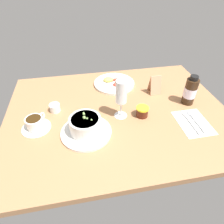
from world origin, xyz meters
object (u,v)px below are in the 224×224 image
Objects in this scene: sauce_bottle_brown at (190,91)px; breakfast_plate at (114,83)px; jam_jar at (142,112)px; cutlery_setting at (193,122)px; wine_glass at (121,94)px; porridge_bowl at (86,127)px; menu_card at (155,84)px; creamer_jug at (55,108)px; coffee_cup at (35,124)px.

sauce_bottle_brown is 0.66× the size of breakfast_plate.
jam_jar is 0.25× the size of breakfast_plate.
cutlery_setting is 0.96× the size of wine_glass.
menu_card is at bearing 32.28° from porridge_bowl.
jam_jar is at bearing -124.85° from menu_card.
porridge_bowl reaches higher than jam_jar.
wine_glass is at bearing -144.13° from menu_card.
creamer_jug is at bearing 162.99° from wine_glass.
coffee_cup is at bearing -163.72° from menu_card.
creamer_jug is 1.01× the size of jam_jar.
sauce_bottle_brown is at bearing 13.17° from jam_jar.
cutlery_setting is at bearing -71.93° from menu_card.
coffee_cup reaches higher than cutlery_setting.
sauce_bottle_brown is at bearing -35.82° from breakfast_plate.
cutlery_setting is 1.44× the size of coffee_cup.
coffee_cup is 13.71cm from creamer_jug.
sauce_bottle_brown is (4.71, 15.28, 6.89)cm from cutlery_setting.
breakfast_plate is at bearing 144.18° from sauce_bottle_brown.
coffee_cup is 2.11× the size of creamer_jug.
porridge_bowl reaches higher than coffee_cup.
wine_glass reaches higher than creamer_jug.
creamer_jug is 0.25× the size of breakfast_plate.
breakfast_plate is (2.48, 29.10, -11.90)cm from wine_glass.
jam_jar is at bearing -15.65° from creamer_jug.
creamer_jug is at bearing -172.47° from menu_card.
coffee_cup is at bearing -143.76° from breakfast_plate.
sauce_bottle_brown is (76.18, 5.77, 4.50)cm from coffee_cup.
coffee_cup is 51.81cm from breakfast_plate.
menu_card is (-9.05, 27.74, 4.89)cm from cutlery_setting.
cutlery_setting is 1.79× the size of menu_card.
cutlery_setting is at bearing -53.48° from breakfast_plate.
cutlery_setting is at bearing -2.44° from porridge_bowl.
menu_card is (23.13, 16.73, -7.69)cm from wine_glass.
jam_jar reaches higher than creamer_jug.
creamer_jug is (-13.76, 18.45, -1.89)cm from porridge_bowl.
porridge_bowl is at bearing -165.95° from jam_jar.
porridge_bowl is 48.00cm from menu_card.
sauce_bottle_brown is at bearing 4.33° from coffee_cup.
wine_glass reaches higher than menu_card.
menu_card is (62.42, 18.24, 2.50)cm from coffee_cup.
wine_glass is at bearing -173.42° from sauce_bottle_brown.
porridge_bowl is 23.10cm from creamer_jug.
creamer_jug is at bearing 162.02° from cutlery_setting.
jam_jar is at bearing 157.84° from cutlery_setting.
coffee_cup is 2.14× the size of jam_jar.
porridge_bowl reaches higher than creamer_jug.
jam_jar is 32.08cm from breakfast_plate.
creamer_jug is (8.09, 11.06, -0.55)cm from coffee_cup.
porridge_bowl is at bearing -53.28° from creamer_jug.
cutlery_setting is at bearing -107.13° from sauce_bottle_brown.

